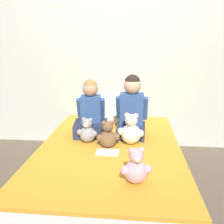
{
  "coord_description": "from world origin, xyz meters",
  "views": [
    {
      "loc": [
        0.22,
        -2.14,
        1.4
      ],
      "look_at": [
        0.0,
        0.21,
        0.72
      ],
      "focal_mm": 38.0,
      "sensor_mm": 36.0,
      "label": 1
    }
  ],
  "objects_px": {
    "bed": "(110,165)",
    "child_on_left": "(91,113)",
    "teddy_bear_at_foot_of_bed": "(136,168)",
    "teddy_bear_held_by_right_child": "(131,131)",
    "teddy_bear_held_by_left_child": "(87,132)",
    "child_on_right": "(132,109)",
    "pillow_at_headboard": "(116,116)",
    "teddy_bear_between_children": "(108,136)",
    "sign_card": "(108,152)"
  },
  "relations": [
    {
      "from": "teddy_bear_between_children",
      "to": "teddy_bear_at_foot_of_bed",
      "type": "xyz_separation_m",
      "value": [
        0.26,
        -0.59,
        0.0
      ]
    },
    {
      "from": "child_on_right",
      "to": "teddy_bear_held_by_left_child",
      "type": "distance_m",
      "value": 0.53
    },
    {
      "from": "bed",
      "to": "pillow_at_headboard",
      "type": "height_order",
      "value": "pillow_at_headboard"
    },
    {
      "from": "bed",
      "to": "teddy_bear_at_foot_of_bed",
      "type": "distance_m",
      "value": 0.76
    },
    {
      "from": "child_on_left",
      "to": "teddy_bear_between_children",
      "type": "bearing_deg",
      "value": -61.98
    },
    {
      "from": "teddy_bear_held_by_right_child",
      "to": "teddy_bear_between_children",
      "type": "bearing_deg",
      "value": -144.06
    },
    {
      "from": "teddy_bear_at_foot_of_bed",
      "to": "child_on_left",
      "type": "bearing_deg",
      "value": 105.52
    },
    {
      "from": "teddy_bear_between_children",
      "to": "pillow_at_headboard",
      "type": "bearing_deg",
      "value": 75.53
    },
    {
      "from": "teddy_bear_held_by_left_child",
      "to": "child_on_right",
      "type": "bearing_deg",
      "value": 38.74
    },
    {
      "from": "teddy_bear_at_foot_of_bed",
      "to": "pillow_at_headboard",
      "type": "bearing_deg",
      "value": 87.42
    },
    {
      "from": "bed",
      "to": "sign_card",
      "type": "height_order",
      "value": "sign_card"
    },
    {
      "from": "bed",
      "to": "sign_card",
      "type": "distance_m",
      "value": 0.28
    },
    {
      "from": "pillow_at_headboard",
      "to": "teddy_bear_between_children",
      "type": "bearing_deg",
      "value": -91.08
    },
    {
      "from": "child_on_left",
      "to": "teddy_bear_between_children",
      "type": "distance_m",
      "value": 0.41
    },
    {
      "from": "bed",
      "to": "teddy_bear_between_children",
      "type": "bearing_deg",
      "value": -110.87
    },
    {
      "from": "teddy_bear_at_foot_of_bed",
      "to": "bed",
      "type": "bearing_deg",
      "value": 99.04
    },
    {
      "from": "teddy_bear_held_by_left_child",
      "to": "teddy_bear_held_by_right_child",
      "type": "bearing_deg",
      "value": 10.95
    },
    {
      "from": "teddy_bear_held_by_left_child",
      "to": "teddy_bear_held_by_right_child",
      "type": "height_order",
      "value": "teddy_bear_held_by_right_child"
    },
    {
      "from": "pillow_at_headboard",
      "to": "sign_card",
      "type": "relative_size",
      "value": 2.41
    },
    {
      "from": "child_on_left",
      "to": "teddy_bear_at_foot_of_bed",
      "type": "height_order",
      "value": "child_on_left"
    },
    {
      "from": "child_on_left",
      "to": "child_on_right",
      "type": "bearing_deg",
      "value": -5.35
    },
    {
      "from": "child_on_left",
      "to": "bed",
      "type": "bearing_deg",
      "value": -56.3
    },
    {
      "from": "child_on_left",
      "to": "teddy_bear_at_foot_of_bed",
      "type": "distance_m",
      "value": 1.04
    },
    {
      "from": "bed",
      "to": "teddy_bear_held_by_right_child",
      "type": "bearing_deg",
      "value": 16.38
    },
    {
      "from": "bed",
      "to": "teddy_bear_held_by_right_child",
      "type": "distance_m",
      "value": 0.41
    },
    {
      "from": "teddy_bear_held_by_right_child",
      "to": "pillow_at_headboard",
      "type": "height_order",
      "value": "teddy_bear_held_by_right_child"
    },
    {
      "from": "teddy_bear_between_children",
      "to": "teddy_bear_at_foot_of_bed",
      "type": "relative_size",
      "value": 0.98
    },
    {
      "from": "bed",
      "to": "teddy_bear_at_foot_of_bed",
      "type": "bearing_deg",
      "value": -68.54
    },
    {
      "from": "child_on_right",
      "to": "sign_card",
      "type": "xyz_separation_m",
      "value": [
        -0.21,
        -0.46,
        -0.3
      ]
    },
    {
      "from": "pillow_at_headboard",
      "to": "sign_card",
      "type": "xyz_separation_m",
      "value": [
        -0.01,
        -0.97,
        -0.05
      ]
    },
    {
      "from": "child_on_right",
      "to": "teddy_bear_held_by_left_child",
      "type": "relative_size",
      "value": 2.55
    },
    {
      "from": "teddy_bear_held_by_left_child",
      "to": "pillow_at_headboard",
      "type": "xyz_separation_m",
      "value": [
        0.23,
        0.74,
        -0.05
      ]
    },
    {
      "from": "child_on_left",
      "to": "teddy_bear_held_by_left_child",
      "type": "height_order",
      "value": "child_on_left"
    },
    {
      "from": "teddy_bear_held_by_right_child",
      "to": "teddy_bear_at_foot_of_bed",
      "type": "xyz_separation_m",
      "value": [
        0.05,
        -0.69,
        -0.02
      ]
    },
    {
      "from": "bed",
      "to": "teddy_bear_held_by_right_child",
      "type": "xyz_separation_m",
      "value": [
        0.2,
        0.06,
        0.36
      ]
    },
    {
      "from": "child_on_right",
      "to": "teddy_bear_held_by_left_child",
      "type": "xyz_separation_m",
      "value": [
        -0.44,
        -0.23,
        -0.19
      ]
    },
    {
      "from": "child_on_right",
      "to": "teddy_bear_held_by_left_child",
      "type": "bearing_deg",
      "value": -149.5
    },
    {
      "from": "child_on_right",
      "to": "pillow_at_headboard",
      "type": "distance_m",
      "value": 0.6
    },
    {
      "from": "bed",
      "to": "teddy_bear_between_children",
      "type": "height_order",
      "value": "teddy_bear_between_children"
    },
    {
      "from": "child_on_right",
      "to": "child_on_left",
      "type": "bearing_deg",
      "value": -176.52
    },
    {
      "from": "child_on_left",
      "to": "child_on_right",
      "type": "height_order",
      "value": "child_on_right"
    },
    {
      "from": "child_on_right",
      "to": "teddy_bear_at_foot_of_bed",
      "type": "bearing_deg",
      "value": -84.57
    },
    {
      "from": "teddy_bear_held_by_left_child",
      "to": "sign_card",
      "type": "relative_size",
      "value": 1.23
    },
    {
      "from": "pillow_at_headboard",
      "to": "teddy_bear_at_foot_of_bed",
      "type": "bearing_deg",
      "value": -80.16
    },
    {
      "from": "teddy_bear_at_foot_of_bed",
      "to": "pillow_at_headboard",
      "type": "distance_m",
      "value": 1.45
    },
    {
      "from": "child_on_left",
      "to": "teddy_bear_at_foot_of_bed",
      "type": "xyz_separation_m",
      "value": [
        0.49,
        -0.91,
        -0.12
      ]
    },
    {
      "from": "teddy_bear_held_by_right_child",
      "to": "teddy_bear_at_foot_of_bed",
      "type": "bearing_deg",
      "value": -75.06
    },
    {
      "from": "teddy_bear_at_foot_of_bed",
      "to": "sign_card",
      "type": "xyz_separation_m",
      "value": [
        -0.25,
        0.46,
        -0.11
      ]
    },
    {
      "from": "bed",
      "to": "child_on_left",
      "type": "distance_m",
      "value": 0.59
    },
    {
      "from": "teddy_bear_held_by_left_child",
      "to": "pillow_at_headboard",
      "type": "height_order",
      "value": "teddy_bear_held_by_left_child"
    }
  ]
}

